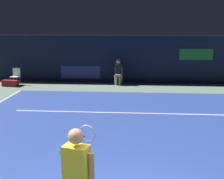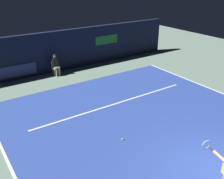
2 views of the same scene
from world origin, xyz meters
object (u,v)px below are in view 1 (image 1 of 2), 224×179
at_px(courtside_chair_near, 16,75).
at_px(equipment_bag, 10,83).
at_px(line_judge_on_chair, 118,72).
at_px(tennis_ball, 79,138).
at_px(tennis_player, 78,177).

height_order(courtside_chair_near, equipment_bag, courtside_chair_near).
bearing_deg(line_judge_on_chair, equipment_bag, -170.66).
xyz_separation_m(courtside_chair_near, equipment_bag, (-0.14, -0.43, -0.34)).
relative_size(courtside_chair_near, equipment_bag, 1.05).
bearing_deg(tennis_ball, courtside_chair_near, 122.62).
bearing_deg(equipment_bag, tennis_player, -53.89).
height_order(line_judge_on_chair, courtside_chair_near, line_judge_on_chair).
xyz_separation_m(tennis_player, equipment_bag, (-5.69, 10.95, -0.83)).
distance_m(tennis_player, tennis_ball, 4.04).
relative_size(tennis_ball, equipment_bag, 0.08).
distance_m(courtside_chair_near, equipment_bag, 0.56).
relative_size(line_judge_on_chair, equipment_bag, 1.57).
bearing_deg(equipment_bag, tennis_ball, -46.40).
relative_size(tennis_player, courtside_chair_near, 1.97).
xyz_separation_m(line_judge_on_chair, courtside_chair_near, (-5.49, -0.50, -0.18)).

